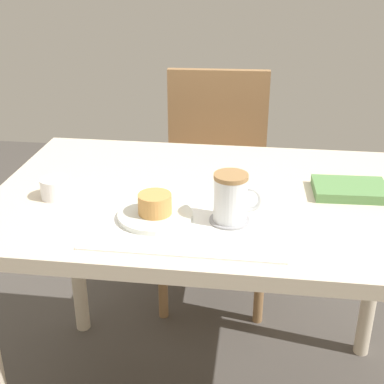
{
  "coord_description": "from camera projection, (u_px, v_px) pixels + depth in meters",
  "views": [
    {
      "loc": [
        0.11,
        -1.21,
        1.29
      ],
      "look_at": [
        -0.04,
        -0.1,
        0.77
      ],
      "focal_mm": 50.0,
      "sensor_mm": 36.0,
      "label": 1
    }
  ],
  "objects": [
    {
      "name": "dining_table",
      "position": [
        212.0,
        224.0,
        1.38
      ],
      "size": [
        1.1,
        0.71,
        0.72
      ],
      "color": "beige",
      "rests_on": "ground_plane"
    },
    {
      "name": "wooden_chair",
      "position": [
        215.0,
        177.0,
        2.05
      ],
      "size": [
        0.44,
        0.44,
        0.86
      ],
      "rotation": [
        0.0,
        0.0,
        3.19
      ],
      "color": "#997047",
      "rests_on": "ground_plane"
    },
    {
      "name": "placemat",
      "position": [
        190.0,
        218.0,
        1.22
      ],
      "size": [
        0.43,
        0.33,
        0.0
      ],
      "primitive_type": "cube",
      "color": "white",
      "rests_on": "dining_table"
    },
    {
      "name": "pastry_plate",
      "position": [
        155.0,
        215.0,
        1.21
      ],
      "size": [
        0.17,
        0.17,
        0.01
      ],
      "primitive_type": "cylinder",
      "color": "silver",
      "rests_on": "placemat"
    },
    {
      "name": "pastry",
      "position": [
        155.0,
        204.0,
        1.2
      ],
      "size": [
        0.08,
        0.08,
        0.05
      ],
      "primitive_type": "cylinder",
      "color": "tan",
      "rests_on": "pastry_plate"
    },
    {
      "name": "coffee_coaster",
      "position": [
        230.0,
        220.0,
        1.2
      ],
      "size": [
        0.09,
        0.09,
        0.0
      ],
      "primitive_type": "cylinder",
      "color": "#99999E",
      "rests_on": "placemat"
    },
    {
      "name": "coffee_mug",
      "position": [
        232.0,
        197.0,
        1.17
      ],
      "size": [
        0.11,
        0.08,
        0.11
      ],
      "color": "white",
      "rests_on": "coffee_coaster"
    },
    {
      "name": "sugar_bowl",
      "position": [
        55.0,
        188.0,
        1.31
      ],
      "size": [
        0.07,
        0.07,
        0.05
      ],
      "primitive_type": "cylinder",
      "color": "white",
      "rests_on": "dining_table"
    },
    {
      "name": "small_book",
      "position": [
        350.0,
        189.0,
        1.33
      ],
      "size": [
        0.18,
        0.13,
        0.02
      ],
      "primitive_type": "cube",
      "rotation": [
        0.0,
        0.0,
        0.04
      ],
      "color": "#598C4C",
      "rests_on": "dining_table"
    }
  ]
}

